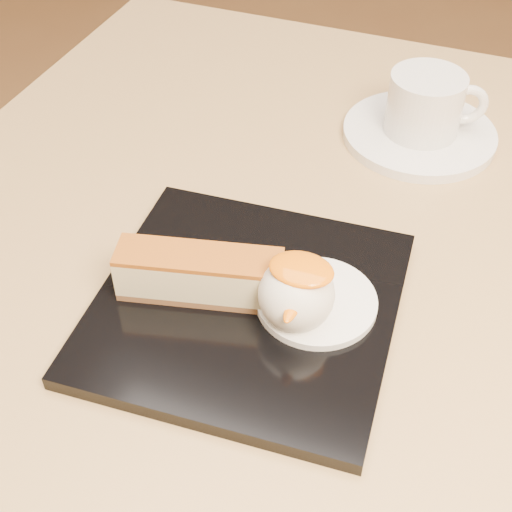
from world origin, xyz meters
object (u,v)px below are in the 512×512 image
at_px(dessert_plate, 247,306).
at_px(saucer, 419,134).
at_px(table, 330,380).
at_px(coffee_cup, 427,103).
at_px(cheesecake, 200,274).
at_px(ice_cream_scoop, 296,294).

height_order(dessert_plate, saucer, dessert_plate).
relative_size(table, coffee_cup, 8.45).
relative_size(saucer, coffee_cup, 1.58).
bearing_deg(dessert_plate, cheesecake, -171.87).
relative_size(ice_cream_scoop, coffee_cup, 0.58).
xyz_separation_m(table, ice_cream_scoop, (-0.01, -0.08, 0.19)).
xyz_separation_m(saucer, coffee_cup, (0.00, 0.00, 0.04)).
distance_m(table, dessert_plate, 0.19).
relative_size(table, ice_cream_scoop, 14.62).
relative_size(table, cheesecake, 6.35).
distance_m(table, ice_cream_scoop, 0.21).
relative_size(dessert_plate, cheesecake, 1.75).
height_order(cheesecake, saucer, cheesecake).
bearing_deg(saucer, ice_cream_scoop, -97.09).
distance_m(dessert_plate, ice_cream_scoop, 0.05).
height_order(table, coffee_cup, coffee_cup).
bearing_deg(dessert_plate, ice_cream_scoop, -7.13).
bearing_deg(saucer, coffee_cup, 18.91).
relative_size(cheesecake, saucer, 0.84).
distance_m(table, saucer, 0.26).
xyz_separation_m(cheesecake, coffee_cup, (0.11, 0.28, 0.01)).
xyz_separation_m(dessert_plate, coffee_cup, (0.08, 0.28, 0.03)).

